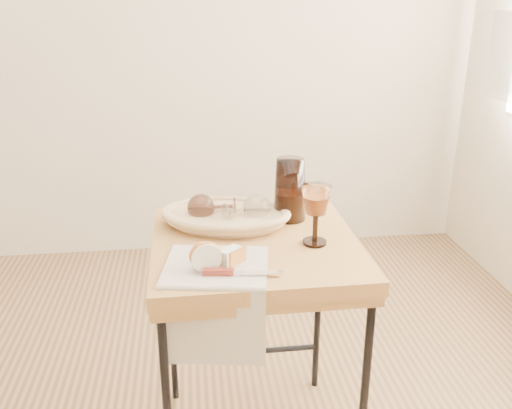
{
  "coord_description": "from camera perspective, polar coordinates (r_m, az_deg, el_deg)",
  "views": [
    {
      "loc": [
        0.17,
        -1.33,
        1.46
      ],
      "look_at": [
        0.35,
        0.13,
        0.9
      ],
      "focal_mm": 38.75,
      "sensor_mm": 36.0,
      "label": 1
    }
  ],
  "objects": [
    {
      "name": "bread_basket",
      "position": [
        1.75,
        -3.11,
        -1.39
      ],
      "size": [
        0.4,
        0.32,
        0.05
      ],
      "primitive_type": null,
      "rotation": [
        0.0,
        0.0,
        -0.21
      ],
      "color": "tan",
      "rests_on": "side_table"
    },
    {
      "name": "goblet_lying_a",
      "position": [
        1.75,
        -4.22,
        -0.26
      ],
      "size": [
        0.14,
        0.09,
        0.09
      ],
      "primitive_type": null,
      "rotation": [
        0.0,
        0.0,
        3.14
      ],
      "color": "brown",
      "rests_on": "bread_basket"
    },
    {
      "name": "goblet_lying_b",
      "position": [
        1.72,
        -1.29,
        -0.57
      ],
      "size": [
        0.16,
        0.13,
        0.09
      ],
      "primitive_type": null,
      "rotation": [
        0.0,
        0.0,
        0.29
      ],
      "color": "white",
      "rests_on": "bread_basket"
    },
    {
      "name": "apple_wedge",
      "position": [
        1.49,
        -2.64,
        -5.33
      ],
      "size": [
        0.07,
        0.07,
        0.04
      ],
      "primitive_type": "cube",
      "rotation": [
        0.0,
        0.0,
        0.73
      ],
      "color": "#EDEACD",
      "rests_on": "tea_towel"
    },
    {
      "name": "wine_goblet",
      "position": [
        1.6,
        6.18,
        -1.07
      ],
      "size": [
        0.11,
        0.11,
        0.18
      ],
      "primitive_type": null,
      "rotation": [
        0.0,
        0.0,
        -0.29
      ],
      "color": "white",
      "rests_on": "side_table"
    },
    {
      "name": "table_knife",
      "position": [
        1.43,
        -1.69,
        -6.96
      ],
      "size": [
        0.21,
        0.04,
        0.02
      ],
      "primitive_type": null,
      "rotation": [
        0.0,
        0.0,
        -0.11
      ],
      "color": "silver",
      "rests_on": "tea_towel"
    },
    {
      "name": "side_table",
      "position": [
        1.84,
        -0.08,
        -14.71
      ],
      "size": [
        0.61,
        0.61,
        0.78
      ],
      "primitive_type": null,
      "rotation": [
        0.0,
        0.0,
        0.01
      ],
      "color": "brown",
      "rests_on": "floor"
    },
    {
      "name": "apple_half",
      "position": [
        1.46,
        -5.27,
        -5.23
      ],
      "size": [
        0.09,
        0.06,
        0.08
      ],
      "primitive_type": "ellipsoid",
      "rotation": [
        0.0,
        0.0,
        0.14
      ],
      "color": "red",
      "rests_on": "tea_towel"
    },
    {
      "name": "pitcher",
      "position": [
        1.77,
        3.51,
        1.58
      ],
      "size": [
        0.2,
        0.26,
        0.24
      ],
      "primitive_type": null,
      "rotation": [
        0.0,
        0.0,
        0.28
      ],
      "color": "black",
      "rests_on": "side_table"
    },
    {
      "name": "wall_back",
      "position": [
        3.14,
        -10.61,
        18.52
      ],
      "size": [
        3.6,
        0.0,
        2.7
      ],
      "primitive_type": "cube",
      "color": "#C4B396",
      "rests_on": "ground"
    },
    {
      "name": "tea_towel",
      "position": [
        1.49,
        -4.14,
        -6.34
      ],
      "size": [
        0.31,
        0.29,
        0.01
      ],
      "primitive_type": "cube",
      "rotation": [
        0.0,
        0.0,
        -0.16
      ],
      "color": "beige",
      "rests_on": "side_table"
    }
  ]
}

